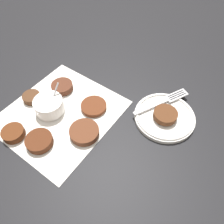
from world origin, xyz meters
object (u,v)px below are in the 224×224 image
object	(u,v)px
sauce_bowl	(49,106)
fork	(167,100)
serving_plate	(165,116)
fritter_on_plate	(165,115)

from	to	relation	value
sauce_bowl	fork	xyz separation A→B (m)	(-0.18, 0.32, -0.00)
serving_plate	fork	world-z (taller)	fork
sauce_bowl	serving_plate	world-z (taller)	sauce_bowl
fritter_on_plate	fork	distance (m)	0.07
fork	serving_plate	bearing A→B (deg)	12.66
sauce_bowl	fork	bearing A→B (deg)	119.94
serving_plate	sauce_bowl	bearing A→B (deg)	-69.05
fritter_on_plate	serving_plate	bearing A→B (deg)	-170.16
serving_plate	fritter_on_plate	size ratio (longest dim) A/B	2.59
serving_plate	fork	distance (m)	0.06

